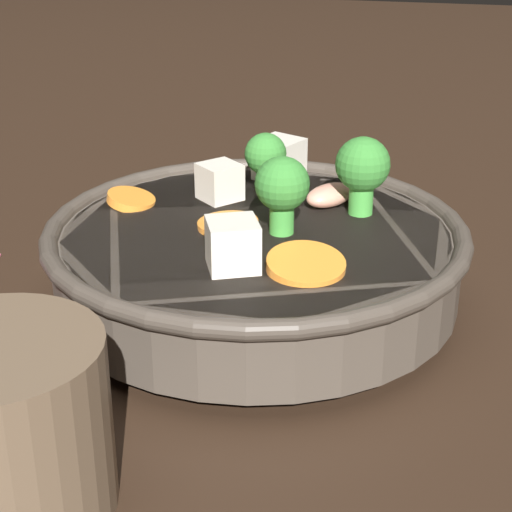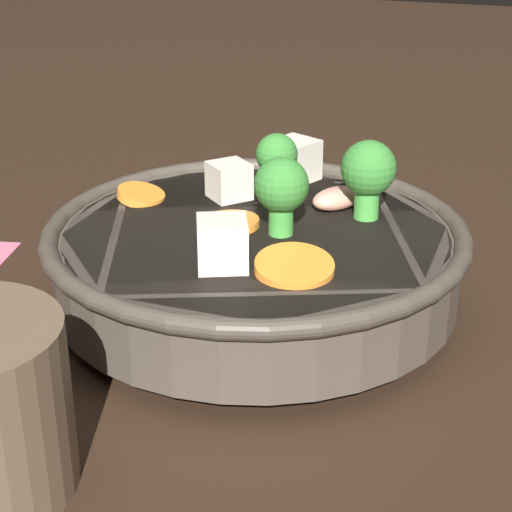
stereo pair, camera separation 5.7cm
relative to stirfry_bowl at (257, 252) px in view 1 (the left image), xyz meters
The scene contains 3 objects.
ground_plane 0.04m from the stirfry_bowl, 23.95° to the right, with size 3.00×3.00×0.00m, color black.
stirfry_bowl is the anchor object (origin of this frame).
dark_mug 0.23m from the stirfry_bowl, 16.38° to the right, with size 0.12×0.10×0.09m.
Camera 1 is at (0.50, 0.12, 0.27)m, focal length 60.00 mm.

